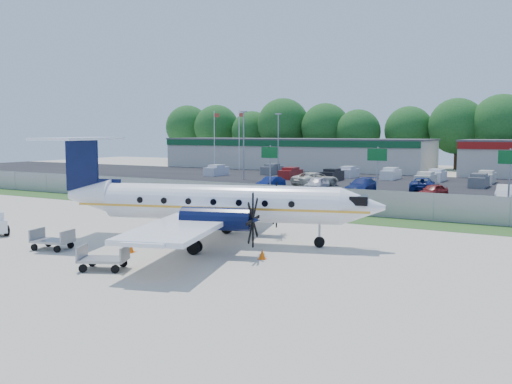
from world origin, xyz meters
The scene contains 30 objects.
ground centered at (0.00, 0.00, 0.00)m, with size 170.00×170.00×0.00m, color beige.
grass_verge centered at (0.00, 12.00, 0.01)m, with size 170.00×4.00×0.02m, color #2D561E.
access_road centered at (0.00, 19.00, 0.01)m, with size 170.00×8.00×0.02m, color black.
parking_lot centered at (0.00, 40.00, 0.01)m, with size 170.00×32.00×0.02m, color black.
perimeter_fence centered at (0.00, 14.00, 1.00)m, with size 120.00×0.06×1.99m.
building_west centered at (-24.00, 61.98, 2.63)m, with size 46.40×12.40×5.24m.
sign_left centered at (-8.00, 22.91, 3.61)m, with size 1.80×0.26×5.00m.
sign_mid centered at (3.00, 22.91, 3.61)m, with size 1.80×0.26×5.00m.
sign_right centered at (14.00, 22.91, 3.61)m, with size 1.80×0.26×5.00m.
flagpole_west centered at (-35.92, 55.00, 5.64)m, with size 1.06×0.12×10.00m.
flagpole_east centered at (-30.92, 55.00, 5.64)m, with size 1.06×0.12×10.00m.
light_pole_nw centered at (-20.00, 38.00, 5.23)m, with size 0.90×0.35×9.09m.
light_pole_sw centered at (-20.00, 48.00, 5.23)m, with size 0.90×0.35×9.09m.
tree_line centered at (0.00, 74.00, 0.00)m, with size 112.00×6.00×14.00m, color #164E17, non-canonical shape.
aircraft centered at (0.86, -0.36, 2.32)m, with size 19.62×19.15×6.00m.
baggage_cart_near centered at (-5.68, -6.27, 0.51)m, with size 2.28×1.62×1.09m.
baggage_cart_far centered at (0.01, -8.28, 0.52)m, with size 2.47×2.05×1.12m.
cone_nose centered at (5.31, -2.75, 0.24)m, with size 0.36×0.36×0.52m.
cone_port_wing centered at (-1.52, -4.77, 0.29)m, with size 0.43×0.43×0.61m.
cone_starboard_wing centered at (-5.36, 6.89, 0.28)m, with size 0.41×0.41×0.59m.
road_car_west centered at (-20.36, 18.38, 0.00)m, with size 2.66×5.77×1.60m, color #595B5E.
road_car_mid centered at (7.68, 20.28, 0.00)m, with size 1.70×4.23×1.44m, color navy.
parked_car_a centered at (-10.97, 28.77, 0.00)m, with size 1.44×4.14×1.36m, color navy.
parked_car_b centered at (-5.65, 29.24, 0.00)m, with size 1.81×4.50×1.53m, color silver.
parked_car_c centered at (-0.54, 29.08, 0.00)m, with size 2.20×5.42×1.57m, color navy.
parked_car_d centered at (6.75, 28.64, 0.00)m, with size 1.60×3.98×1.36m, color maroon.
parked_car_e centered at (13.11, 29.79, 0.00)m, with size 1.56×4.48×1.48m, color silver.
parked_car_f centered at (-7.95, 34.23, 0.00)m, with size 2.74×5.93×1.65m, color beige.
parked_car_g centered at (4.46, 34.15, 0.00)m, with size 2.51×5.45×1.52m, color navy.
far_parking_rows centered at (0.00, 45.00, 0.00)m, with size 56.00×10.00×1.60m, color gray, non-canonical shape.
Camera 1 is at (18.79, -27.19, 6.31)m, focal length 40.00 mm.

